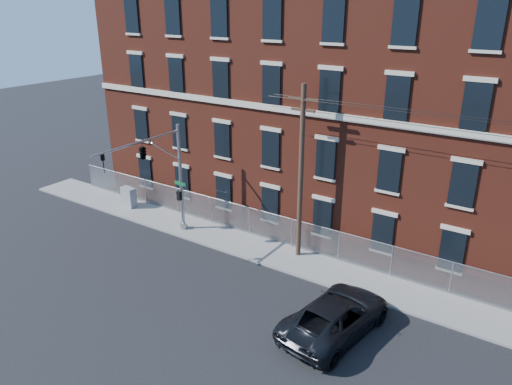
{
  "coord_description": "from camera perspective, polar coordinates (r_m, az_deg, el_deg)",
  "views": [
    {
      "loc": [
        14.11,
        -16.91,
        14.05
      ],
      "look_at": [
        0.08,
        4.0,
        4.15
      ],
      "focal_mm": 34.13,
      "sensor_mm": 36.0,
      "label": 1
    }
  ],
  "objects": [
    {
      "name": "utility_pole_near",
      "position": [
        27.01,
        5.29,
        2.55
      ],
      "size": [
        1.8,
        0.28,
        10.0
      ],
      "color": "#432D21",
      "rests_on": "ground"
    },
    {
      "name": "utility_cabinet",
      "position": [
        36.49,
        -14.69,
        -0.51
      ],
      "size": [
        1.19,
        0.68,
        1.43
      ],
      "primitive_type": "cube",
      "rotation": [
        0.0,
        0.0,
        -0.1
      ],
      "color": "gray",
      "rests_on": "sidewalk"
    },
    {
      "name": "sidewalk",
      "position": [
        26.09,
        24.31,
        -13.14
      ],
      "size": [
        65.0,
        3.0,
        0.12
      ],
      "primitive_type": "cube",
      "color": "gray",
      "rests_on": "ground"
    },
    {
      "name": "traffic_signal_mast",
      "position": [
        29.06,
        -12.06,
        3.63
      ],
      "size": [
        0.9,
        6.75,
        7.0
      ],
      "color": "#9EA0A5",
      "rests_on": "ground"
    },
    {
      "name": "ground",
      "position": [
        26.13,
        -5.13,
        -11.17
      ],
      "size": [
        140.0,
        140.0,
        0.0
      ],
      "primitive_type": "plane",
      "color": "black",
      "rests_on": "ground"
    },
    {
      "name": "pickup_truck",
      "position": [
        22.91,
        9.35,
        -14.05
      ],
      "size": [
        3.7,
        6.48,
        1.7
      ],
      "primitive_type": "imported",
      "rotation": [
        0.0,
        0.0,
        2.99
      ],
      "color": "black",
      "rests_on": "ground"
    },
    {
      "name": "chain_link_fence",
      "position": [
        26.69,
        25.17,
        -9.95
      ],
      "size": [
        59.06,
        0.06,
        1.85
      ],
      "color": "#A5A8AD",
      "rests_on": "ground"
    }
  ]
}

